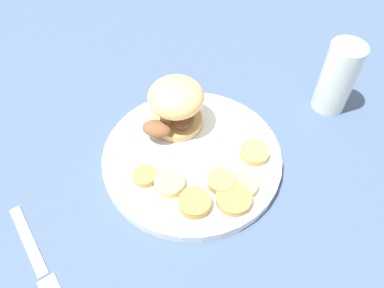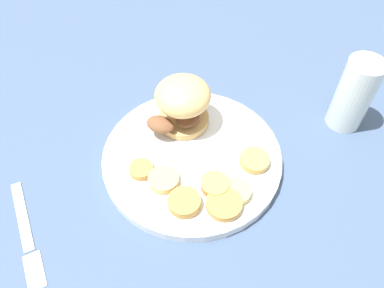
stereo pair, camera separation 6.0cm
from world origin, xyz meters
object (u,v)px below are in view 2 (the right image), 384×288
Objects in this scene: dinner_plate at (192,157)px; fork at (26,232)px; drinking_glass at (354,95)px; sandwich at (182,103)px.

dinner_plate is 0.28m from fork.
dinner_plate reaches higher than fork.
dinner_plate is 0.30m from drinking_glass.
dinner_plate is at bearing 167.36° from fork.
dinner_plate is 0.09m from sandwich.
drinking_glass reaches higher than fork.
dinner_plate is 2.19× the size of drinking_glass.
sandwich is 0.29m from drinking_glass.
sandwich is 0.90× the size of drinking_glass.
fork is at bearing 0.45° from sandwich.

